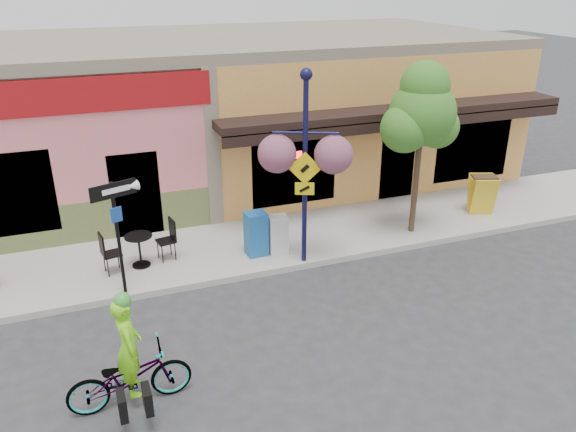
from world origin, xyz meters
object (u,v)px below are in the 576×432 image
object	(u,v)px
cyclist_rider	(130,360)
newspaper_box_grey	(278,235)
bicycle	(129,377)
street_tree	(419,149)
newspaper_box_blue	(256,234)
building	(214,109)
lamp_post	(305,171)
one_way_sign	(119,239)

from	to	relation	value
cyclist_rider	newspaper_box_grey	world-z (taller)	cyclist_rider
bicycle	street_tree	world-z (taller)	street_tree
newspaper_box_grey	newspaper_box_blue	bearing A→B (deg)	174.26
building	newspaper_box_grey	world-z (taller)	building
bicycle	newspaper_box_blue	distance (m)	5.15
cyclist_rider	lamp_post	world-z (taller)	lamp_post
building	newspaper_box_blue	size ratio (longest dim) A/B	17.25
street_tree	cyclist_rider	bearing A→B (deg)	-152.84
lamp_post	newspaper_box_blue	bearing A→B (deg)	166.82
building	newspaper_box_blue	world-z (taller)	building
lamp_post	newspaper_box_blue	world-z (taller)	lamp_post
building	newspaper_box_grey	distance (m)	6.46
building	bicycle	xyz separation A→B (m)	(-3.85, -10.10, -1.75)
cyclist_rider	newspaper_box_grey	xyz separation A→B (m)	(3.76, 3.85, -0.22)
newspaper_box_blue	newspaper_box_grey	bearing A→B (deg)	-14.59
cyclist_rider	lamp_post	xyz separation A→B (m)	(4.19, 3.25, 1.51)
lamp_post	street_tree	world-z (taller)	lamp_post
one_way_sign	newspaper_box_grey	bearing A→B (deg)	-9.79
cyclist_rider	newspaper_box_blue	distance (m)	5.11
building	bicycle	size ratio (longest dim) A/B	9.47
building	one_way_sign	bearing A→B (deg)	-117.95
newspaper_box_blue	building	bearing A→B (deg)	80.62
lamp_post	newspaper_box_blue	xyz separation A→B (m)	(-0.93, 0.69, -1.66)
newspaper_box_grey	building	bearing A→B (deg)	94.19
one_way_sign	lamp_post	bearing A→B (deg)	-19.25
cyclist_rider	newspaper_box_blue	world-z (taller)	cyclist_rider
building	lamp_post	world-z (taller)	lamp_post
cyclist_rider	one_way_sign	size ratio (longest dim) A/B	0.68
bicycle	street_tree	bearing A→B (deg)	-64.38
bicycle	newspaper_box_grey	size ratio (longest dim) A/B	2.07
building	newspaper_box_blue	bearing A→B (deg)	-95.06
building	one_way_sign	distance (m)	7.80
newspaper_box_grey	street_tree	distance (m)	4.02
one_way_sign	newspaper_box_blue	bearing A→B (deg)	-6.63
bicycle	lamp_post	xyz separation A→B (m)	(4.24, 3.25, 1.84)
cyclist_rider	lamp_post	bearing A→B (deg)	-53.57
newspaper_box_blue	street_tree	bearing A→B (deg)	-6.33
bicycle	newspaper_box_blue	bearing A→B (deg)	-41.38
bicycle	newspaper_box_grey	bearing A→B (deg)	-46.12
newspaper_box_grey	bicycle	bearing A→B (deg)	-130.21
newspaper_box_blue	cyclist_rider	bearing A→B (deg)	-133.89
building	one_way_sign	world-z (taller)	building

